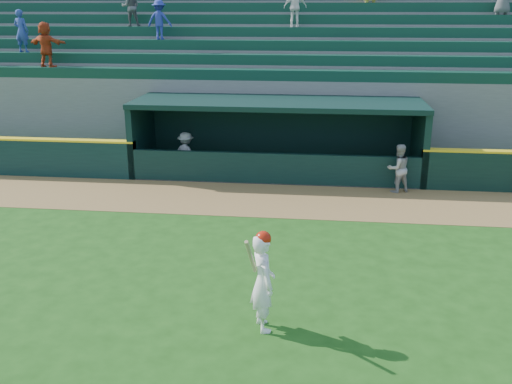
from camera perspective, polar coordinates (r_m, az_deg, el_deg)
ground at (r=12.03m, az=-0.88°, el=-8.24°), size 120.00×120.00×0.00m
warning_track at (r=16.54m, az=1.31°, el=-0.78°), size 40.00×3.00×0.01m
dugout_player_front at (r=17.59m, az=14.04°, el=2.31°), size 0.88×0.79×1.47m
dugout_player_inside at (r=19.01m, az=-7.01°, el=3.82°), size 1.07×0.86×1.44m
dugout at (r=19.18m, az=2.21°, el=6.01°), size 9.40×2.80×2.46m
stands at (r=23.50m, az=3.15°, el=10.77°), size 34.50×6.31×7.47m
batter_at_plate at (r=9.77m, az=0.69°, el=-8.84°), size 0.63×0.85×1.82m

